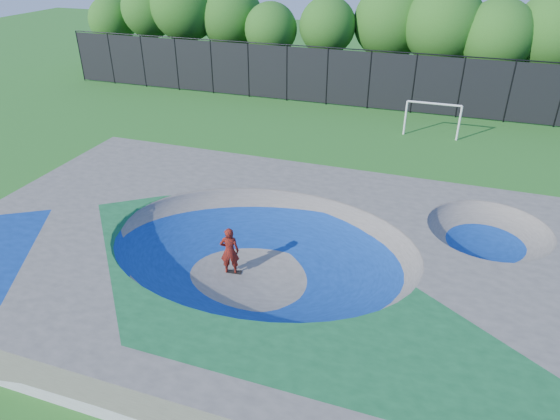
# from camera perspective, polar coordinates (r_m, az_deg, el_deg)

# --- Properties ---
(ground) EXTENTS (120.00, 120.00, 0.00)m
(ground) POSITION_cam_1_polar(r_m,az_deg,el_deg) (18.13, -2.06, -7.57)
(ground) COLOR #20641B
(ground) RESTS_ON ground
(skate_deck) EXTENTS (22.00, 14.00, 1.50)m
(skate_deck) POSITION_cam_1_polar(r_m,az_deg,el_deg) (17.70, -2.10, -5.62)
(skate_deck) COLOR gray
(skate_deck) RESTS_ON ground
(skater) EXTENTS (0.78, 0.63, 1.87)m
(skater) POSITION_cam_1_polar(r_m,az_deg,el_deg) (17.86, -5.78, -4.69)
(skater) COLOR red
(skater) RESTS_ON ground
(skateboard) EXTENTS (0.81, 0.36, 0.05)m
(skateboard) POSITION_cam_1_polar(r_m,az_deg,el_deg) (18.38, -5.64, -7.05)
(skateboard) COLOR black
(skateboard) RESTS_ON ground
(soccer_goal) EXTENTS (3.24, 0.12, 2.14)m
(soccer_goal) POSITION_cam_1_polar(r_m,az_deg,el_deg) (31.53, 17.08, 10.51)
(soccer_goal) COLOR white
(soccer_goal) RESTS_ON ground
(fence) EXTENTS (48.09, 0.09, 4.04)m
(fence) POSITION_cam_1_polar(r_m,az_deg,el_deg) (36.04, 10.19, 14.54)
(fence) COLOR black
(fence) RESTS_ON ground
(treeline) EXTENTS (51.91, 7.30, 8.60)m
(treeline) POSITION_cam_1_polar(r_m,az_deg,el_deg) (40.30, 11.13, 20.14)
(treeline) COLOR #453222
(treeline) RESTS_ON ground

